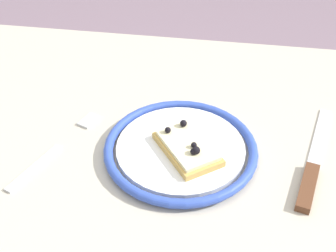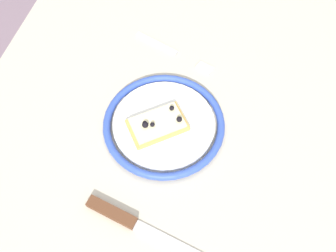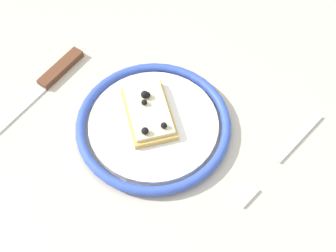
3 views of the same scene
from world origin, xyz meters
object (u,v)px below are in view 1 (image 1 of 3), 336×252
(plate, at_px, (183,149))
(fork, at_px, (56,148))
(pizza_slice_near, at_px, (188,147))
(dining_table, at_px, (178,206))
(knife, at_px, (311,172))

(plate, bearing_deg, fork, -174.03)
(plate, xyz_separation_m, pizza_slice_near, (0.01, -0.01, 0.01))
(dining_table, distance_m, plate, 0.11)
(pizza_slice_near, relative_size, knife, 0.52)
(pizza_slice_near, xyz_separation_m, knife, (0.18, -0.01, -0.02))
(dining_table, height_order, knife, knife)
(knife, bearing_deg, fork, -179.27)
(plate, xyz_separation_m, fork, (-0.19, -0.02, -0.01))
(pizza_slice_near, bearing_deg, plate, 128.07)
(dining_table, distance_m, knife, 0.22)
(dining_table, bearing_deg, fork, -178.84)
(knife, bearing_deg, pizza_slice_near, 178.16)
(plate, bearing_deg, dining_table, -103.43)
(plate, height_order, pizza_slice_near, pizza_slice_near)
(plate, bearing_deg, pizza_slice_near, -51.93)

